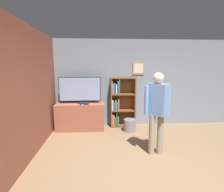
{
  "coord_description": "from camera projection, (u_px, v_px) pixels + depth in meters",
  "views": [
    {
      "loc": [
        -1.08,
        -2.63,
        1.86
      ],
      "look_at": [
        -0.8,
        1.61,
        1.15
      ],
      "focal_mm": 28.0,
      "sensor_mm": 36.0,
      "label": 1
    }
  ],
  "objects": [
    {
      "name": "waste_bin",
      "position": [
        130.0,
        125.0,
        5.08
      ],
      "size": [
        0.35,
        0.35,
        0.36
      ],
      "color": "gray",
      "rests_on": "ground_plane"
    },
    {
      "name": "remote_loose",
      "position": [
        83.0,
        104.0,
        4.99
      ],
      "size": [
        0.04,
        0.14,
        0.02
      ],
      "color": "white",
      "rests_on": "tv_ledge"
    },
    {
      "name": "ground_plane",
      "position": [
        165.0,
        178.0,
        2.97
      ],
      "size": [
        14.0,
        14.0,
        0.0
      ],
      "primitive_type": "plane",
      "color": "#846647"
    },
    {
      "name": "wall_side_brick",
      "position": [
        37.0,
        90.0,
        3.97
      ],
      "size": [
        0.06,
        4.42,
        2.7
      ],
      "color": "#93513D",
      "rests_on": "ground_plane"
    },
    {
      "name": "game_console",
      "position": [
        84.0,
        103.0,
        5.06
      ],
      "size": [
        0.24,
        0.2,
        0.05
      ],
      "color": "black",
      "rests_on": "tv_ledge"
    },
    {
      "name": "wall_back",
      "position": [
        135.0,
        83.0,
        5.55
      ],
      "size": [
        6.98,
        0.09,
        2.7
      ],
      "color": "gray",
      "rests_on": "ground_plane"
    },
    {
      "name": "person",
      "position": [
        157.0,
        107.0,
        3.64
      ],
      "size": [
        0.55,
        0.45,
        1.75
      ],
      "rotation": [
        0.0,
        0.0,
        -0.81
      ],
      "color": "gray",
      "rests_on": "ground_plane"
    },
    {
      "name": "tv_ledge",
      "position": [
        80.0,
        116.0,
        5.24
      ],
      "size": [
        1.41,
        0.58,
        0.79
      ],
      "color": "#93513D",
      "rests_on": "ground_plane"
    },
    {
      "name": "television",
      "position": [
        80.0,
        90.0,
        5.16
      ],
      "size": [
        1.22,
        0.22,
        0.78
      ],
      "color": "black",
      "rests_on": "tv_ledge"
    },
    {
      "name": "bookshelf",
      "position": [
        120.0,
        103.0,
        5.44
      ],
      "size": [
        0.77,
        0.28,
        1.54
      ],
      "color": "brown",
      "rests_on": "ground_plane"
    }
  ]
}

